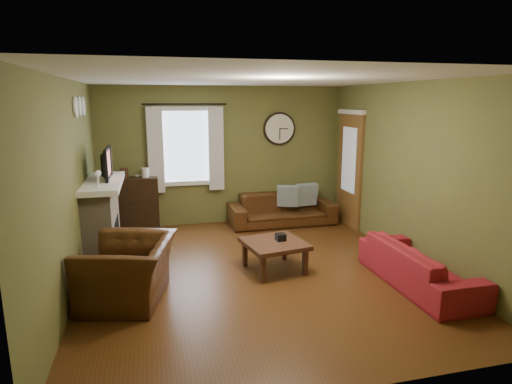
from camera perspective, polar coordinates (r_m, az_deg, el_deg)
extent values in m
cube|color=#4D2B11|center=(6.04, -0.01, -10.61)|extent=(4.60, 5.20, 0.00)
cube|color=white|center=(5.58, -0.01, 14.83)|extent=(4.60, 5.20, 0.00)
cube|color=brown|center=(5.59, -23.54, 0.43)|extent=(0.00, 5.20, 2.60)
cube|color=brown|center=(6.60, 19.77, 2.38)|extent=(0.00, 5.20, 2.60)
cube|color=brown|center=(8.19, -4.40, 4.82)|extent=(4.60, 0.00, 2.60)
cube|color=brown|center=(3.28, 11.04, -6.52)|extent=(4.60, 0.00, 2.60)
cube|color=tan|center=(6.84, -19.83, -3.75)|extent=(0.40, 1.40, 1.10)
cube|color=black|center=(6.89, -18.10, -5.68)|extent=(0.04, 0.60, 0.55)
cube|color=white|center=(6.71, -19.93, 1.12)|extent=(0.58, 1.60, 0.08)
imported|color=black|center=(6.82, -19.77, 3.13)|extent=(0.08, 0.60, 0.35)
cube|color=#994C3F|center=(6.80, -19.13, 3.63)|extent=(0.02, 0.62, 0.36)
cylinder|color=white|center=(6.28, -22.92, 10.40)|extent=(0.28, 0.28, 0.03)
cylinder|color=white|center=(6.63, -22.46, 10.48)|extent=(0.28, 0.28, 0.03)
cylinder|color=white|center=(6.98, -22.05, 10.55)|extent=(0.28, 0.28, 0.03)
cylinder|color=black|center=(7.92, -9.47, 11.49)|extent=(0.03, 0.03, 1.50)
cube|color=silver|center=(7.94, -13.24, 5.40)|extent=(0.28, 0.04, 1.55)
cube|color=silver|center=(8.03, -5.33, 5.74)|extent=(0.28, 0.04, 1.55)
cube|color=brown|center=(8.21, 12.38, 2.83)|extent=(0.05, 0.90, 2.10)
imported|color=#46291B|center=(8.13, -15.73, 1.93)|extent=(0.17, 0.23, 0.02)
imported|color=#3E220F|center=(8.22, 3.46, -2.28)|extent=(2.01, 0.78, 0.59)
cube|color=gray|center=(8.34, 6.73, -0.33)|extent=(0.44, 0.17, 0.43)
cube|color=gray|center=(8.17, 4.24, -0.53)|extent=(0.42, 0.25, 0.40)
imported|color=maroon|center=(5.92, 20.85, -9.12)|extent=(0.72, 1.85, 0.54)
imported|color=#3E220F|center=(5.35, -16.65, -10.01)|extent=(1.23, 1.33, 0.73)
cube|color=black|center=(6.02, 3.29, -6.66)|extent=(0.14, 0.14, 0.10)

